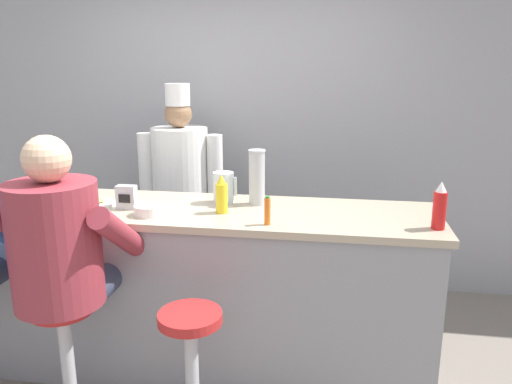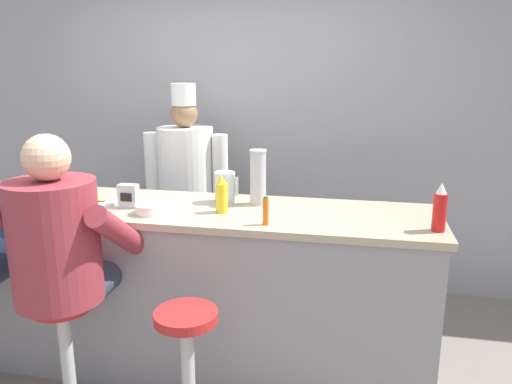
{
  "view_description": "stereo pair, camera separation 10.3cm",
  "coord_description": "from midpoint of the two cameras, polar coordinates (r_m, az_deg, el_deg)",
  "views": [
    {
      "loc": [
        0.89,
        -2.35,
        1.84
      ],
      "look_at": [
        0.45,
        0.32,
        1.16
      ],
      "focal_mm": 35.0,
      "sensor_mm": 36.0,
      "label": 1
    },
    {
      "loc": [
        0.99,
        -2.34,
        1.84
      ],
      "look_at": [
        0.45,
        0.32,
        1.16
      ],
      "focal_mm": 35.0,
      "sensor_mm": 36.0,
      "label": 2
    }
  ],
  "objects": [
    {
      "name": "hot_sauce_bottle_orange",
      "position": [
        2.59,
        2.26,
        -2.2
      ],
      "size": [
        0.03,
        0.03,
        0.15
      ],
      "color": "orange",
      "rests_on": "diner_counter"
    },
    {
      "name": "mustard_bottle_yellow",
      "position": [
        2.81,
        -2.9,
        -0.32
      ],
      "size": [
        0.07,
        0.07,
        0.22
      ],
      "color": "yellow",
      "rests_on": "diner_counter"
    },
    {
      "name": "empty_stool_round",
      "position": [
        2.58,
        -6.65,
        -18.05
      ],
      "size": [
        0.31,
        0.31,
        0.7
      ],
      "color": "#B2B5BA",
      "rests_on": "ground_plane"
    },
    {
      "name": "diner_counter",
      "position": [
        3.15,
        -7.13,
        -10.74
      ],
      "size": [
        2.96,
        0.71,
        1.04
      ],
      "color": "gray",
      "rests_on": "ground_plane"
    },
    {
      "name": "napkin_dispenser_chrome",
      "position": [
        2.99,
        -13.42,
        -0.44
      ],
      "size": [
        0.11,
        0.07,
        0.14
      ],
      "color": "silver",
      "rests_on": "diner_counter"
    },
    {
      "name": "diner_seated_maroon",
      "position": [
        2.65,
        -20.44,
        -5.88
      ],
      "size": [
        0.66,
        0.65,
        1.54
      ],
      "color": "#B2B5BA",
      "rests_on": "ground_plane"
    },
    {
      "name": "coffee_mug_white",
      "position": [
        2.89,
        -17.53,
        -1.89
      ],
      "size": [
        0.14,
        0.09,
        0.08
      ],
      "color": "white",
      "rests_on": "diner_counter"
    },
    {
      "name": "wall_back",
      "position": [
        4.23,
        -1.44,
        7.53
      ],
      "size": [
        10.0,
        0.06,
        2.7
      ],
      "color": "#99999E",
      "rests_on": "ground_plane"
    },
    {
      "name": "cereal_bowl",
      "position": [
        2.85,
        -11.06,
        -1.92
      ],
      "size": [
        0.16,
        0.16,
        0.06
      ],
      "color": "white",
      "rests_on": "diner_counter"
    },
    {
      "name": "water_pitcher_clear",
      "position": [
        3.02,
        -2.59,
        0.55
      ],
      "size": [
        0.14,
        0.13,
        0.19
      ],
      "color": "silver",
      "rests_on": "diner_counter"
    },
    {
      "name": "cup_stack_steel",
      "position": [
        2.95,
        1.24,
        1.69
      ],
      "size": [
        0.1,
        0.1,
        0.33
      ],
      "color": "#B7BABF",
      "rests_on": "diner_counter"
    },
    {
      "name": "breakfast_plate",
      "position": [
        3.13,
        -16.54,
        -1.05
      ],
      "size": [
        0.22,
        0.22,
        0.04
      ],
      "color": "white",
      "rests_on": "diner_counter"
    },
    {
      "name": "ketchup_bottle_red",
      "position": [
        2.66,
        21.31,
        -1.81
      ],
      "size": [
        0.07,
        0.07,
        0.25
      ],
      "color": "red",
      "rests_on": "diner_counter"
    },
    {
      "name": "cook_in_whites_near",
      "position": [
        3.93,
        -7.2,
        0.87
      ],
      "size": [
        0.67,
        0.43,
        1.72
      ],
      "color": "#232328",
      "rests_on": "ground_plane"
    }
  ]
}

